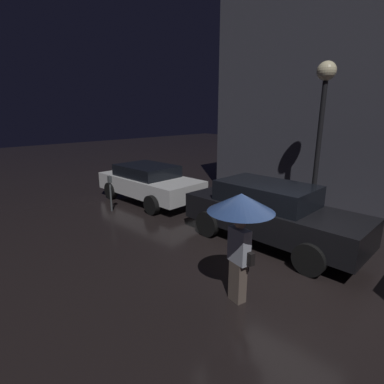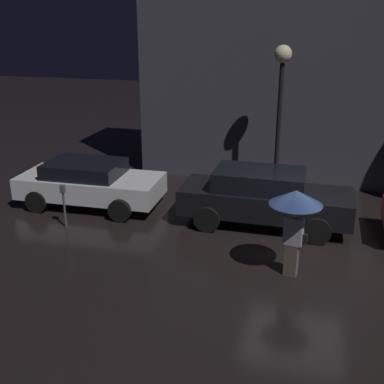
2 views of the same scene
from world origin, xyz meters
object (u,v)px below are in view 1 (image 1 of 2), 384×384
object	(u,v)px
parked_car_white	(149,182)
parked_car_black	(270,212)
parking_meter	(110,189)
street_lamp_near	(323,103)
pedestrian_with_umbrella	(241,214)

from	to	relation	value
parked_car_white	parked_car_black	xyz separation A→B (m)	(5.18, -0.09, 0.09)
parked_car_white	parking_meter	bearing A→B (deg)	-88.88
parking_meter	street_lamp_near	xyz separation A→B (m)	(5.17, 3.92, 2.76)
pedestrian_with_umbrella	street_lamp_near	bearing A→B (deg)	-67.53
parked_car_white	street_lamp_near	world-z (taller)	street_lamp_near
parked_car_white	street_lamp_near	size ratio (longest dim) A/B	0.92
parking_meter	street_lamp_near	size ratio (longest dim) A/B	0.26
parked_car_black	street_lamp_near	world-z (taller)	street_lamp_near
parked_car_white	street_lamp_near	xyz separation A→B (m)	(5.26, 2.25, 2.79)
parked_car_black	parking_meter	xyz separation A→B (m)	(-5.10, -1.59, -0.06)
pedestrian_with_umbrella	parking_meter	size ratio (longest dim) A/B	1.63
parking_meter	street_lamp_near	world-z (taller)	street_lamp_near
parked_car_black	parking_meter	distance (m)	5.34
parked_car_white	parked_car_black	bearing A→B (deg)	-2.73
parked_car_black	street_lamp_near	bearing A→B (deg)	88.44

